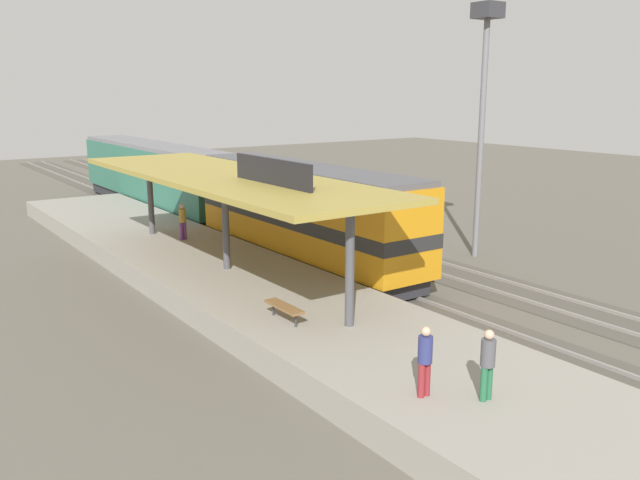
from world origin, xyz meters
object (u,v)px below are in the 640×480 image
at_px(platform_bench, 284,307).
at_px(person_boarding, 488,361).
at_px(person_waiting, 183,220).
at_px(person_walking, 425,358).
at_px(locomotive, 304,214).
at_px(light_mast, 484,78).
at_px(passenger_carriage_single, 154,175).

xyz_separation_m(platform_bench, person_boarding, (0.95, -7.20, 0.51)).
distance_m(person_waiting, person_walking, 18.82).
relative_size(person_waiting, person_walking, 1.00).
height_order(platform_bench, person_boarding, person_boarding).
height_order(locomotive, person_walking, locomotive).
distance_m(person_waiting, person_boarding, 19.69).
relative_size(platform_bench, light_mast, 0.15).
bearing_deg(locomotive, light_mast, -22.44).
bearing_deg(person_walking, locomotive, 66.65).
bearing_deg(locomotive, platform_bench, -127.43).
xyz_separation_m(locomotive, light_mast, (7.80, -3.22, 5.99)).
distance_m(platform_bench, person_waiting, 12.64).
bearing_deg(person_walking, passenger_carriage_single, 79.27).
bearing_deg(platform_bench, passenger_carriage_single, 76.93).
height_order(passenger_carriage_single, person_walking, passenger_carriage_single).
xyz_separation_m(platform_bench, light_mast, (13.80, 4.62, 7.05)).
height_order(locomotive, person_boarding, locomotive).
height_order(passenger_carriage_single, person_boarding, passenger_carriage_single).
bearing_deg(person_waiting, locomotive, -50.05).
xyz_separation_m(locomotive, person_waiting, (-3.86, 4.61, -0.56)).
height_order(locomotive, passenger_carriage_single, locomotive).
bearing_deg(person_walking, person_waiting, 83.25).
xyz_separation_m(locomotive, person_walking, (-6.08, -14.07, -0.56)).
distance_m(locomotive, light_mast, 10.35).
bearing_deg(person_boarding, person_walking, 136.82).
xyz_separation_m(person_waiting, person_walking, (-2.21, -18.68, 0.00)).
relative_size(passenger_carriage_single, light_mast, 1.71).
bearing_deg(passenger_carriage_single, person_boarding, -98.69).
height_order(platform_bench, locomotive, locomotive).
bearing_deg(passenger_carriage_single, person_walking, -100.73).
height_order(light_mast, person_boarding, light_mast).
distance_m(light_mast, person_waiting, 15.50).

